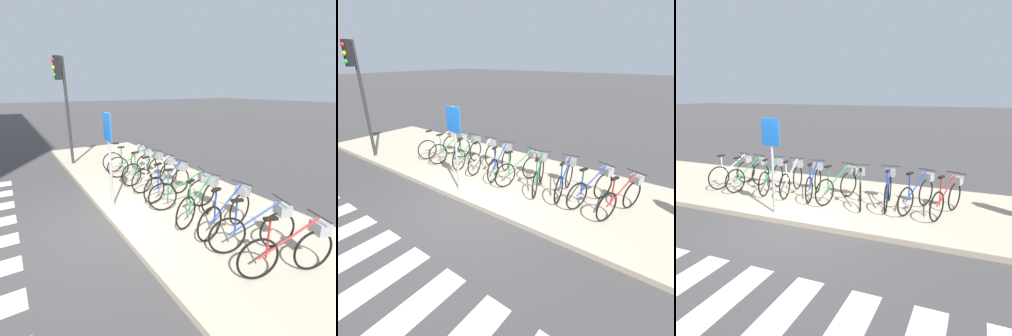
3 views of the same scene
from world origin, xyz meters
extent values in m
plane|color=#423F3F|center=(0.00, 0.00, 0.00)|extent=(120.00, 120.00, 0.00)
cube|color=#B7A88E|center=(0.00, 1.84, 0.06)|extent=(15.12, 3.69, 0.12)
torus|color=black|center=(-3.13, 1.24, 0.45)|extent=(0.20, 0.65, 0.67)
torus|color=black|center=(-2.90, 2.12, 0.45)|extent=(0.20, 0.65, 0.67)
cylinder|color=silver|center=(-3.01, 1.68, 0.72)|extent=(0.26, 0.91, 0.56)
cylinder|color=silver|center=(-3.10, 1.36, 0.75)|extent=(0.04, 0.04, 0.60)
cube|color=black|center=(-3.10, 1.36, 1.07)|extent=(0.12, 0.21, 0.04)
cylinder|color=#262626|center=(-2.90, 2.12, 1.02)|extent=(0.45, 0.14, 0.02)
cube|color=gray|center=(-2.89, 2.17, 0.83)|extent=(0.28, 0.25, 0.18)
torus|color=black|center=(-2.48, 1.16, 0.45)|extent=(0.16, 0.66, 0.67)
torus|color=black|center=(-2.32, 2.06, 0.45)|extent=(0.16, 0.66, 0.67)
cylinder|color=#267238|center=(-2.40, 1.61, 0.72)|extent=(0.20, 0.92, 0.56)
cylinder|color=#267238|center=(-2.46, 1.28, 0.75)|extent=(0.04, 0.04, 0.60)
cube|color=black|center=(-2.46, 1.28, 1.07)|extent=(0.11, 0.21, 0.04)
cylinder|color=#262626|center=(-2.32, 2.06, 1.02)|extent=(0.46, 0.11, 0.02)
cube|color=gray|center=(-2.31, 2.11, 0.83)|extent=(0.27, 0.24, 0.18)
torus|color=black|center=(-1.58, 1.22, 0.45)|extent=(0.15, 0.66, 0.67)
torus|color=black|center=(-1.74, 2.11, 0.45)|extent=(0.15, 0.66, 0.67)
cylinder|color=#267238|center=(-1.66, 1.67, 0.72)|extent=(0.20, 0.92, 0.56)
cylinder|color=#267238|center=(-1.60, 1.34, 0.75)|extent=(0.04, 0.04, 0.60)
cube|color=black|center=(-1.60, 1.34, 1.07)|extent=(0.10, 0.21, 0.04)
cylinder|color=#262626|center=(-1.74, 2.11, 1.02)|extent=(0.46, 0.11, 0.02)
cube|color=gray|center=(-1.75, 2.16, 0.83)|extent=(0.27, 0.24, 0.18)
torus|color=black|center=(-0.96, 1.23, 0.45)|extent=(0.14, 0.66, 0.67)
torus|color=black|center=(-1.10, 2.13, 0.45)|extent=(0.14, 0.66, 0.67)
cylinder|color=beige|center=(-1.03, 1.68, 0.72)|extent=(0.18, 0.92, 0.56)
cylinder|color=beige|center=(-0.98, 1.35, 0.75)|extent=(0.04, 0.04, 0.60)
cube|color=black|center=(-0.98, 1.35, 1.07)|extent=(0.10, 0.21, 0.04)
cylinder|color=#262626|center=(-1.10, 2.13, 1.02)|extent=(0.46, 0.10, 0.02)
cube|color=gray|center=(-1.11, 2.18, 0.83)|extent=(0.27, 0.24, 0.18)
torus|color=black|center=(-0.23, 1.19, 0.45)|extent=(0.18, 0.66, 0.67)
torus|color=black|center=(-0.44, 2.08, 0.45)|extent=(0.18, 0.66, 0.67)
cylinder|color=navy|center=(-0.33, 1.63, 0.72)|extent=(0.24, 0.91, 0.56)
cylinder|color=navy|center=(-0.26, 1.31, 0.75)|extent=(0.04, 0.04, 0.60)
cube|color=black|center=(-0.26, 1.31, 1.07)|extent=(0.11, 0.21, 0.04)
cylinder|color=#262626|center=(-0.44, 2.08, 1.02)|extent=(0.45, 0.13, 0.02)
cube|color=gray|center=(-0.45, 2.12, 0.83)|extent=(0.28, 0.25, 0.18)
torus|color=black|center=(0.22, 1.15, 0.45)|extent=(0.23, 0.65, 0.67)
torus|color=black|center=(0.49, 2.02, 0.45)|extent=(0.23, 0.65, 0.67)
cylinder|color=#267238|center=(0.35, 1.59, 0.72)|extent=(0.31, 0.90, 0.56)
cylinder|color=#267238|center=(0.25, 1.27, 0.75)|extent=(0.04, 0.04, 0.60)
cube|color=black|center=(0.25, 1.27, 1.07)|extent=(0.13, 0.21, 0.04)
cylinder|color=#262626|center=(0.49, 2.02, 1.02)|extent=(0.45, 0.16, 0.02)
cube|color=gray|center=(0.50, 2.07, 0.83)|extent=(0.29, 0.26, 0.18)
torus|color=black|center=(1.13, 1.13, 0.45)|extent=(0.26, 0.64, 0.67)
torus|color=black|center=(0.82, 1.99, 0.45)|extent=(0.26, 0.64, 0.67)
cylinder|color=#267238|center=(0.98, 1.56, 0.72)|extent=(0.34, 0.89, 0.56)
cylinder|color=#267238|center=(1.09, 1.25, 0.75)|extent=(0.04, 0.04, 0.60)
cube|color=black|center=(1.09, 1.25, 1.07)|extent=(0.13, 0.21, 0.04)
cylinder|color=#262626|center=(0.82, 1.99, 1.02)|extent=(0.44, 0.18, 0.02)
cube|color=gray|center=(0.81, 2.04, 0.83)|extent=(0.29, 0.27, 0.18)
torus|color=black|center=(1.71, 1.24, 0.45)|extent=(0.14, 0.66, 0.67)
torus|color=black|center=(1.57, 2.14, 0.45)|extent=(0.14, 0.66, 0.67)
cylinder|color=navy|center=(1.64, 1.69, 0.72)|extent=(0.18, 0.92, 0.56)
cylinder|color=navy|center=(1.69, 1.36, 0.75)|extent=(0.04, 0.04, 0.60)
cube|color=black|center=(1.69, 1.36, 1.07)|extent=(0.10, 0.21, 0.04)
cylinder|color=#262626|center=(1.57, 2.14, 1.02)|extent=(0.46, 0.10, 0.02)
cube|color=gray|center=(1.56, 2.19, 0.83)|extent=(0.27, 0.24, 0.18)
torus|color=black|center=(2.17, 1.22, 0.45)|extent=(0.26, 0.64, 0.67)
torus|color=black|center=(2.47, 2.08, 0.45)|extent=(0.26, 0.64, 0.67)
cylinder|color=navy|center=(2.32, 1.65, 0.72)|extent=(0.34, 0.89, 0.56)
cylinder|color=navy|center=(2.21, 1.34, 0.75)|extent=(0.04, 0.04, 0.60)
cube|color=black|center=(2.21, 1.34, 1.07)|extent=(0.13, 0.21, 0.04)
cylinder|color=#262626|center=(2.47, 2.08, 1.02)|extent=(0.44, 0.18, 0.02)
cube|color=gray|center=(2.49, 2.13, 0.83)|extent=(0.29, 0.27, 0.18)
torus|color=black|center=(2.84, 1.15, 0.45)|extent=(0.25, 0.64, 0.67)
torus|color=black|center=(3.13, 2.02, 0.45)|extent=(0.25, 0.64, 0.67)
cylinder|color=red|center=(2.99, 1.59, 0.72)|extent=(0.33, 0.89, 0.56)
cylinder|color=red|center=(2.88, 1.27, 0.75)|extent=(0.04, 0.04, 0.60)
cube|color=black|center=(2.88, 1.27, 1.07)|extent=(0.13, 0.21, 0.04)
cylinder|color=#262626|center=(3.13, 2.02, 1.02)|extent=(0.44, 0.17, 0.02)
cube|color=gray|center=(3.15, 2.07, 0.83)|extent=(0.29, 0.27, 0.18)
cylinder|color=#99999E|center=(-0.65, 0.30, 1.19)|extent=(0.06, 0.06, 2.15)
cube|color=#1959B2|center=(-0.65, 0.28, 1.97)|extent=(0.44, 0.03, 0.60)
camera|label=1|loc=(4.86, -1.59, 2.75)|focal=28.00mm
camera|label=2|loc=(3.98, -3.83, 3.31)|focal=28.00mm
camera|label=3|loc=(3.52, -5.64, 2.82)|focal=35.00mm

